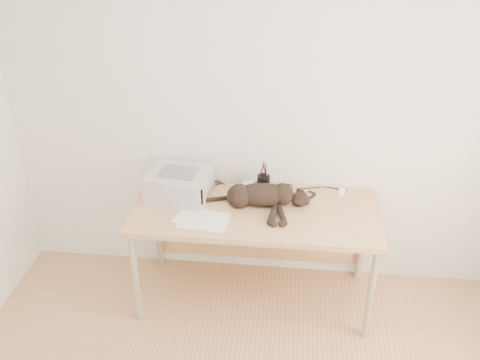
# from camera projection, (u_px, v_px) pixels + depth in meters

# --- Properties ---
(wall_back) EXTENTS (3.50, 0.00, 3.50)m
(wall_back) POSITION_uv_depth(u_px,v_px,m) (261.00, 108.00, 3.50)
(wall_back) COLOR white
(wall_back) RESTS_ON floor
(desk) EXTENTS (1.60, 0.70, 0.74)m
(desk) POSITION_uv_depth(u_px,v_px,m) (256.00, 219.00, 3.60)
(desk) COLOR tan
(desk) RESTS_ON floor
(printer) EXTENTS (0.44, 0.39, 0.19)m
(printer) POSITION_uv_depth(u_px,v_px,m) (179.00, 184.00, 3.57)
(printer) COLOR #B7B8BD
(printer) RESTS_ON desk
(papers) EXTENTS (0.36, 0.29, 0.01)m
(papers) POSITION_uv_depth(u_px,v_px,m) (202.00, 219.00, 3.35)
(papers) COLOR white
(papers) RESTS_ON desk
(cat) EXTENTS (0.73, 0.34, 0.16)m
(cat) POSITION_uv_depth(u_px,v_px,m) (259.00, 196.00, 3.47)
(cat) COLOR black
(cat) RESTS_ON desk
(mug) EXTENTS (0.13, 0.13, 0.09)m
(mug) POSITION_uv_depth(u_px,v_px,m) (248.00, 189.00, 3.61)
(mug) COLOR white
(mug) RESTS_ON desk
(pen_cup) EXTENTS (0.09, 0.09, 0.22)m
(pen_cup) POSITION_uv_depth(u_px,v_px,m) (263.00, 183.00, 3.64)
(pen_cup) COLOR black
(pen_cup) RESTS_ON desk
(remote_grey) EXTENTS (0.13, 0.18, 0.02)m
(remote_grey) POSITION_uv_depth(u_px,v_px,m) (264.00, 189.00, 3.67)
(remote_grey) COLOR slate
(remote_grey) RESTS_ON desk
(remote_black) EXTENTS (0.16, 0.19, 0.02)m
(remote_black) POSITION_uv_depth(u_px,v_px,m) (304.00, 199.00, 3.56)
(remote_black) COLOR black
(remote_black) RESTS_ON desk
(mouse) EXTENTS (0.08, 0.11, 0.03)m
(mouse) POSITION_uv_depth(u_px,v_px,m) (341.00, 190.00, 3.64)
(mouse) COLOR white
(mouse) RESTS_ON desk
(cable_tangle) EXTENTS (1.36, 0.07, 0.01)m
(cable_tangle) POSITION_uv_depth(u_px,v_px,m) (259.00, 185.00, 3.73)
(cable_tangle) COLOR black
(cable_tangle) RESTS_ON desk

